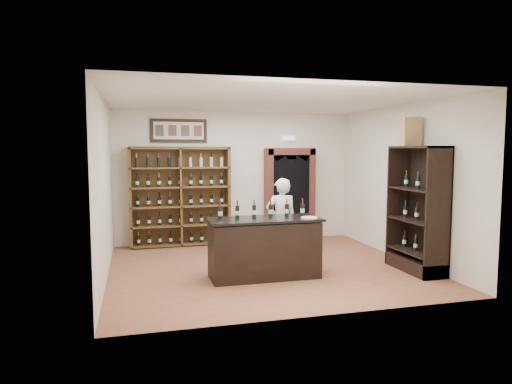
{
  "coord_description": "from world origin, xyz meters",
  "views": [
    {
      "loc": [
        -2.26,
        -7.8,
        2.15
      ],
      "look_at": [
        -0.1,
        0.3,
        1.35
      ],
      "focal_mm": 32.0,
      "sensor_mm": 36.0,
      "label": 1
    }
  ],
  "objects_px": {
    "tasting_counter": "(264,248)",
    "side_cabinet": "(418,229)",
    "shopkeeper": "(281,220)",
    "wine_shelf": "(180,196)",
    "wine_crate": "(411,132)",
    "counter_bottle_0": "(220,212)"
  },
  "relations": [
    {
      "from": "tasting_counter",
      "to": "side_cabinet",
      "type": "xyz_separation_m",
      "value": [
        2.72,
        -0.3,
        0.26
      ]
    },
    {
      "from": "counter_bottle_0",
      "to": "shopkeeper",
      "type": "relative_size",
      "value": 0.19
    },
    {
      "from": "counter_bottle_0",
      "to": "side_cabinet",
      "type": "bearing_deg",
      "value": -6.94
    },
    {
      "from": "tasting_counter",
      "to": "shopkeeper",
      "type": "bearing_deg",
      "value": 56.72
    },
    {
      "from": "tasting_counter",
      "to": "shopkeeper",
      "type": "relative_size",
      "value": 1.17
    },
    {
      "from": "wine_crate",
      "to": "shopkeeper",
      "type": "bearing_deg",
      "value": 154.99
    },
    {
      "from": "tasting_counter",
      "to": "counter_bottle_0",
      "type": "relative_size",
      "value": 6.27
    },
    {
      "from": "counter_bottle_0",
      "to": "wine_crate",
      "type": "relative_size",
      "value": 0.59
    },
    {
      "from": "side_cabinet",
      "to": "wine_shelf",
      "type": "bearing_deg",
      "value": 139.79
    },
    {
      "from": "tasting_counter",
      "to": "side_cabinet",
      "type": "height_order",
      "value": "side_cabinet"
    },
    {
      "from": "wine_shelf",
      "to": "side_cabinet",
      "type": "relative_size",
      "value": 1.0
    },
    {
      "from": "wine_shelf",
      "to": "tasting_counter",
      "type": "distance_m",
      "value": 3.19
    },
    {
      "from": "tasting_counter",
      "to": "shopkeeper",
      "type": "xyz_separation_m",
      "value": [
        0.59,
        0.9,
        0.31
      ]
    },
    {
      "from": "tasting_counter",
      "to": "counter_bottle_0",
      "type": "distance_m",
      "value": 0.95
    },
    {
      "from": "wine_shelf",
      "to": "wine_crate",
      "type": "xyz_separation_m",
      "value": [
        3.8,
        -2.96,
        1.35
      ]
    },
    {
      "from": "counter_bottle_0",
      "to": "side_cabinet",
      "type": "xyz_separation_m",
      "value": [
        3.44,
        -0.42,
        -0.35
      ]
    },
    {
      "from": "counter_bottle_0",
      "to": "side_cabinet",
      "type": "distance_m",
      "value": 3.49
    },
    {
      "from": "side_cabinet",
      "to": "wine_crate",
      "type": "xyz_separation_m",
      "value": [
        -0.02,
        0.28,
        1.7
      ]
    },
    {
      "from": "tasting_counter",
      "to": "wine_shelf",
      "type": "bearing_deg",
      "value": 110.56
    },
    {
      "from": "counter_bottle_0",
      "to": "shopkeeper",
      "type": "bearing_deg",
      "value": 30.83
    },
    {
      "from": "shopkeeper",
      "to": "tasting_counter",
      "type": "bearing_deg",
      "value": 59.64
    },
    {
      "from": "wine_shelf",
      "to": "wine_crate",
      "type": "bearing_deg",
      "value": -37.86
    }
  ]
}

